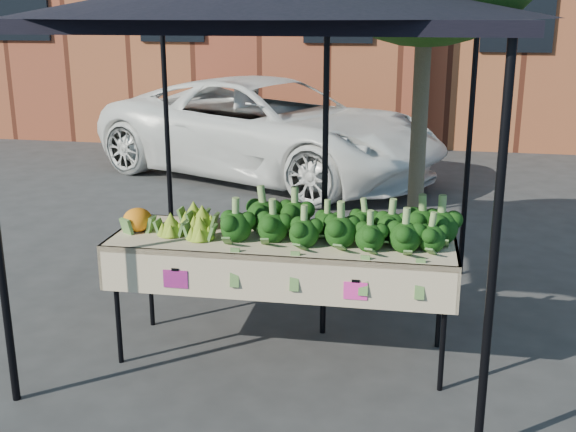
{
  "coord_description": "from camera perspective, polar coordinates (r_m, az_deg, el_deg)",
  "views": [
    {
      "loc": [
        1.1,
        -4.44,
        2.42
      ],
      "look_at": [
        0.15,
        0.35,
        1.0
      ],
      "focal_mm": 43.95,
      "sensor_mm": 36.0,
      "label": 1
    }
  ],
  "objects": [
    {
      "name": "ground",
      "position": [
        5.17,
        -2.38,
        -11.68
      ],
      "size": [
        90.0,
        90.0,
        0.0
      ],
      "primitive_type": "plane",
      "color": "#29292B"
    },
    {
      "name": "street_tree",
      "position": [
        5.79,
        10.75,
        10.68
      ],
      "size": [
        1.92,
        1.92,
        3.78
      ],
      "primitive_type": null,
      "color": "#1E4C14",
      "rests_on": "ground"
    },
    {
      "name": "broccoli_heap",
      "position": [
        4.84,
        4.12,
        -0.35
      ],
      "size": [
        1.62,
        0.59,
        0.28
      ],
      "primitive_type": "ellipsoid",
      "color": "black",
      "rests_on": "table"
    },
    {
      "name": "cauliflower_pair",
      "position": [
        5.16,
        -12.07,
        -0.15
      ],
      "size": [
        0.22,
        0.22,
        0.2
      ],
      "primitive_type": "ellipsoid",
      "color": "orange",
      "rests_on": "table"
    },
    {
      "name": "romanesco_cluster",
      "position": [
        5.09,
        -7.72,
        -0.0
      ],
      "size": [
        0.45,
        0.59,
        0.22
      ],
      "primitive_type": "ellipsoid",
      "color": "#9BB323",
      "rests_on": "table"
    },
    {
      "name": "canopy",
      "position": [
        5.3,
        -0.61,
        4.8
      ],
      "size": [
        3.16,
        3.16,
        2.74
      ],
      "primitive_type": null,
      "color": "black",
      "rests_on": "ground"
    },
    {
      "name": "table",
      "position": [
        5.08,
        -0.44,
        -6.59
      ],
      "size": [
        2.42,
        0.86,
        0.9
      ],
      "color": "#C8B092",
      "rests_on": "ground"
    }
  ]
}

